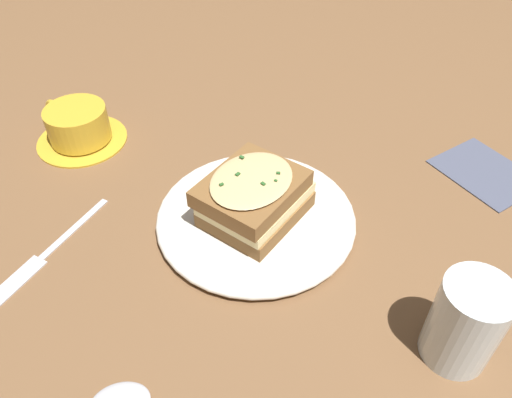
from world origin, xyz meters
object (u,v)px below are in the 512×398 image
Objects in this scene: fork at (40,259)px; sandwich at (254,197)px; napkin at (485,172)px; teacup_with_saucer at (78,126)px; water_glass at (465,323)px; dinner_plate at (256,218)px.

sandwich is at bearing -138.55° from fork.
fork is 1.17× the size of napkin.
fork and napkin have the same top height.
teacup_with_saucer is 1.33× the size of water_glass.
fork is at bearing 54.93° from water_glass.
sandwich is 1.59× the size of water_glass.
dinner_plate is at bearing -138.43° from fork.
dinner_plate is 1.69× the size of fork.
napkin is (-0.02, -0.35, -0.01)m from dinner_plate.
water_glass reaches higher than sandwich.
sandwich is (-0.00, 0.00, 0.04)m from dinner_plate.
sandwich reaches higher than napkin.
fork is at bearing 84.91° from napkin.
fork is (-0.23, 0.07, -0.02)m from teacup_with_saucer.
fork is 0.61m from napkin.
dinner_plate is at bearing 27.36° from water_glass.
napkin is (0.22, -0.22, -0.05)m from water_glass.
dinner_plate is 2.49× the size of water_glass.
teacup_with_saucer is 0.61m from napkin.
water_glass is 0.32m from napkin.
sandwich is at bearing 86.44° from napkin.
fork is at bearing 130.15° from teacup_with_saucer.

